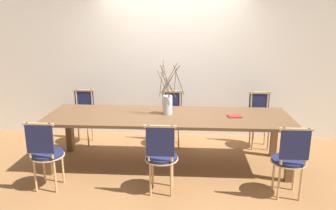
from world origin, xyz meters
TOP-DOWN VIEW (x-y plane):
  - ground_plane at (0.00, 0.00)m, footprint 16.00×16.00m
  - wall_rear at (0.00, 1.33)m, footprint 12.00×0.06m
  - dining_table at (0.00, 0.00)m, footprint 3.40×1.02m
  - chair_near_leftend at (-1.43, -0.81)m, footprint 0.40×0.40m
  - chair_near_left at (-0.03, -0.81)m, footprint 0.40×0.40m
  - chair_near_center at (1.46, -0.81)m, footprint 0.40×0.40m
  - chair_far_leftend at (-1.49, 0.81)m, footprint 0.40×0.40m
  - chair_far_left at (0.01, 0.81)m, footprint 0.40×0.40m
  - chair_far_center at (1.45, 0.81)m, footprint 0.40×0.40m
  - vase_centerpiece at (-0.01, 0.07)m, footprint 0.38×0.40m
  - book_stack at (0.92, -0.01)m, footprint 0.20×0.17m

SIDE VIEW (x-z plane):
  - ground_plane at x=0.00m, z-range 0.00..0.00m
  - chair_near_leftend at x=-1.43m, z-range 0.05..0.95m
  - chair_near_left at x=-0.03m, z-range 0.05..0.95m
  - chair_near_center at x=1.46m, z-range 0.05..0.95m
  - chair_far_leftend at x=-1.49m, z-range 0.05..0.95m
  - chair_far_left at x=0.01m, z-range 0.05..0.95m
  - chair_far_center at x=1.45m, z-range 0.05..0.95m
  - dining_table at x=0.00m, z-range 0.30..1.04m
  - book_stack at x=0.92m, z-range 0.74..0.76m
  - vase_centerpiece at x=-0.01m, z-range 0.52..1.27m
  - wall_rear at x=0.00m, z-range 0.00..3.20m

